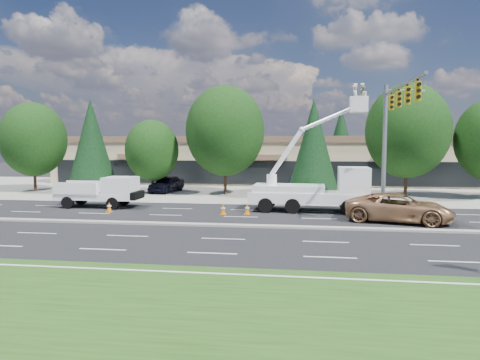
# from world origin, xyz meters

# --- Properties ---
(ground) EXTENTS (140.00, 140.00, 0.00)m
(ground) POSITION_xyz_m (0.00, 0.00, 0.00)
(ground) COLOR black
(ground) RESTS_ON ground
(concrete_apron) EXTENTS (140.00, 22.00, 0.01)m
(concrete_apron) POSITION_xyz_m (0.00, 20.00, 0.01)
(concrete_apron) COLOR gray
(concrete_apron) RESTS_ON ground
(grass_verge) EXTENTS (140.00, 10.00, 0.01)m
(grass_verge) POSITION_xyz_m (0.00, -13.00, 0.01)
(grass_verge) COLOR #1B4012
(grass_verge) RESTS_ON ground
(road_median) EXTENTS (120.00, 0.55, 0.12)m
(road_median) POSITION_xyz_m (0.00, 0.00, 0.06)
(road_median) COLOR gray
(road_median) RESTS_ON ground
(strip_mall) EXTENTS (50.40, 15.40, 5.50)m
(strip_mall) POSITION_xyz_m (0.00, 29.97, 2.83)
(strip_mall) COLOR tan
(strip_mall) RESTS_ON ground
(tree_front_a) EXTENTS (6.26, 6.26, 8.68)m
(tree_front_a) POSITION_xyz_m (-22.00, 15.00, 5.08)
(tree_front_a) COLOR #332114
(tree_front_a) RESTS_ON ground
(tree_front_b) EXTENTS (4.55, 4.55, 8.97)m
(tree_front_b) POSITION_xyz_m (-16.00, 15.00, 4.81)
(tree_front_b) COLOR #332114
(tree_front_b) RESTS_ON ground
(tree_front_c) EXTENTS (5.00, 5.00, 6.94)m
(tree_front_c) POSITION_xyz_m (-10.00, 15.00, 4.06)
(tree_front_c) COLOR #332114
(tree_front_c) RESTS_ON ground
(tree_front_d) EXTENTS (7.20, 7.20, 10.00)m
(tree_front_d) POSITION_xyz_m (-3.00, 15.00, 5.85)
(tree_front_d) COLOR #332114
(tree_front_d) RESTS_ON ground
(tree_front_e) EXTENTS (4.42, 4.42, 8.71)m
(tree_front_e) POSITION_xyz_m (5.00, 15.00, 4.67)
(tree_front_e) COLOR #332114
(tree_front_e) RESTS_ON ground
(tree_front_f) EXTENTS (7.14, 7.14, 9.91)m
(tree_front_f) POSITION_xyz_m (13.00, 15.00, 5.80)
(tree_front_f) COLOR #332114
(tree_front_f) RESTS_ON ground
(tree_back_a) EXTENTS (4.23, 4.23, 8.34)m
(tree_back_a) POSITION_xyz_m (-18.00, 42.00, 4.47)
(tree_back_a) COLOR #332114
(tree_back_a) RESTS_ON ground
(tree_back_b) EXTENTS (4.81, 4.81, 9.49)m
(tree_back_b) POSITION_xyz_m (-4.00, 42.00, 5.09)
(tree_back_b) COLOR #332114
(tree_back_b) RESTS_ON ground
(tree_back_c) EXTENTS (5.10, 5.10, 10.05)m
(tree_back_c) POSITION_xyz_m (10.00, 42.00, 5.39)
(tree_back_c) COLOR #332114
(tree_back_c) RESTS_ON ground
(tree_back_d) EXTENTS (5.64, 5.64, 11.11)m
(tree_back_d) POSITION_xyz_m (22.00, 42.00, 5.96)
(tree_back_d) COLOR #332114
(tree_back_d) RESTS_ON ground
(signal_mast) EXTENTS (2.76, 10.16, 9.00)m
(signal_mast) POSITION_xyz_m (10.03, 7.04, 6.06)
(signal_mast) COLOR gray
(signal_mast) RESTS_ON ground
(utility_pickup) EXTENTS (5.90, 2.37, 2.26)m
(utility_pickup) POSITION_xyz_m (-10.70, 6.00, 0.93)
(utility_pickup) COLOR white
(utility_pickup) RESTS_ON ground
(bucket_truck) EXTENTS (9.05, 2.91, 8.72)m
(bucket_truck) POSITION_xyz_m (5.29, 6.04, 1.94)
(bucket_truck) COLOR white
(bucket_truck) RESTS_ON ground
(traffic_cone_a) EXTENTS (0.40, 0.40, 0.70)m
(traffic_cone_a) POSITION_xyz_m (-9.24, 3.92, 0.34)
(traffic_cone_a) COLOR orange
(traffic_cone_a) RESTS_ON ground
(traffic_cone_b) EXTENTS (0.40, 0.40, 0.70)m
(traffic_cone_b) POSITION_xyz_m (-1.27, 3.96, 0.34)
(traffic_cone_b) COLOR orange
(traffic_cone_b) RESTS_ON ground
(traffic_cone_c) EXTENTS (0.40, 0.40, 0.70)m
(traffic_cone_c) POSITION_xyz_m (0.31, 4.28, 0.34)
(traffic_cone_c) COLOR orange
(traffic_cone_c) RESTS_ON ground
(minivan) EXTENTS (6.74, 4.31, 1.73)m
(minivan) POSITION_xyz_m (9.70, 2.80, 0.87)
(minivan) COLOR tan
(minivan) RESTS_ON ground
(parked_car_west) EXTENTS (2.74, 5.03, 1.62)m
(parked_car_west) POSITION_xyz_m (-8.96, 16.06, 0.81)
(parked_car_west) COLOR black
(parked_car_west) RESTS_ON ground
(parked_car_east) EXTENTS (2.58, 5.29, 1.67)m
(parked_car_east) POSITION_xyz_m (3.84, 16.34, 0.84)
(parked_car_east) COLOR black
(parked_car_east) RESTS_ON ground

